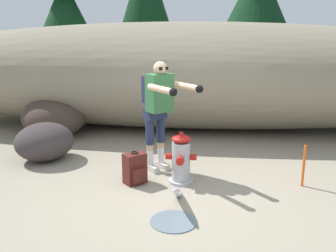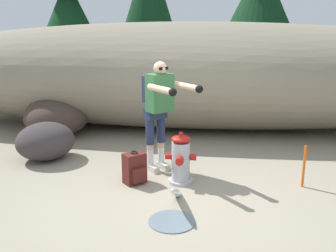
# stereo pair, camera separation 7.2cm
# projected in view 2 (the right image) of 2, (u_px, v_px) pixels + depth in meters

# --- Properties ---
(ground_plane) EXTENTS (56.00, 56.00, 0.04)m
(ground_plane) POSITION_uv_depth(u_px,v_px,m) (173.00, 193.00, 5.13)
(ground_plane) COLOR gray
(dirt_embankment) EXTENTS (15.00, 3.20, 2.27)m
(dirt_embankment) POSITION_uv_depth(u_px,v_px,m) (190.00, 75.00, 8.27)
(dirt_embankment) COLOR gray
(dirt_embankment) RESTS_ON ground_plane
(fire_hydrant) EXTENTS (0.44, 0.40, 0.75)m
(fire_hydrant) POSITION_uv_depth(u_px,v_px,m) (181.00, 160.00, 5.35)
(fire_hydrant) COLOR #B2B2B7
(fire_hydrant) RESTS_ON ground_plane
(hydrant_water_jet) EXTENTS (0.54, 1.27, 0.59)m
(hydrant_water_jet) POSITION_uv_depth(u_px,v_px,m) (175.00, 199.00, 4.66)
(hydrant_water_jet) COLOR silver
(hydrant_water_jet) RESTS_ON ground_plane
(utility_worker) EXTENTS (0.93, 0.98, 1.68)m
(utility_worker) POSITION_uv_depth(u_px,v_px,m) (159.00, 103.00, 5.60)
(utility_worker) COLOR beige
(utility_worker) RESTS_ON ground_plane
(spare_backpack) EXTENTS (0.36, 0.36, 0.47)m
(spare_backpack) POSITION_uv_depth(u_px,v_px,m) (135.00, 169.00, 5.36)
(spare_backpack) COLOR #511E19
(spare_backpack) RESTS_ON ground_plane
(boulder_large) EXTENTS (1.44, 1.50, 0.83)m
(boulder_large) POSITION_uv_depth(u_px,v_px,m) (57.00, 116.00, 7.63)
(boulder_large) COLOR #41332B
(boulder_large) RESTS_ON ground_plane
(boulder_mid) EXTENTS (1.30, 1.32, 0.63)m
(boulder_mid) POSITION_uv_depth(u_px,v_px,m) (45.00, 141.00, 6.31)
(boulder_mid) COLOR #393132
(boulder_mid) RESTS_ON ground_plane
(pine_tree_far_left) EXTENTS (2.26, 2.26, 5.20)m
(pine_tree_far_left) POSITION_uv_depth(u_px,v_px,m) (68.00, 4.00, 11.45)
(pine_tree_far_left) COLOR #47331E
(pine_tree_far_left) RESTS_ON ground_plane
(survey_stake) EXTENTS (0.04, 0.04, 0.60)m
(survey_stake) POSITION_uv_depth(u_px,v_px,m) (304.00, 166.00, 5.21)
(survey_stake) COLOR #E55914
(survey_stake) RESTS_ON ground_plane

